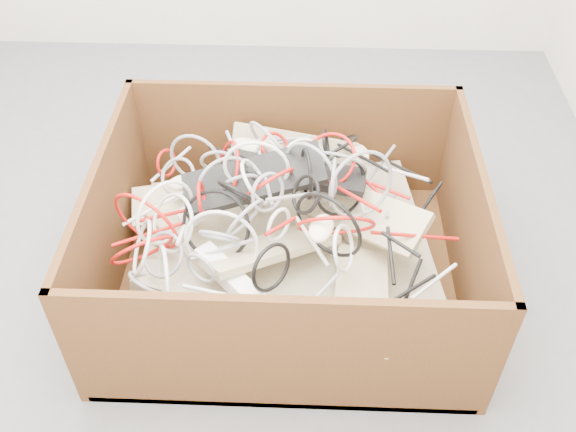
{
  "coord_description": "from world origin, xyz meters",
  "views": [
    {
      "loc": [
        0.24,
        -1.71,
        1.77
      ],
      "look_at": [
        0.18,
        -0.16,
        0.3
      ],
      "focal_mm": 40.46,
      "sensor_mm": 36.0,
      "label": 1
    }
  ],
  "objects_px": {
    "cardboard_box": "(283,255)",
    "power_strip_right": "(235,282)",
    "power_strip_left": "(223,193)",
    "vga_plug": "(407,211)"
  },
  "relations": [
    {
      "from": "power_strip_left",
      "to": "vga_plug",
      "type": "xyz_separation_m",
      "value": [
        0.6,
        -0.05,
        -0.02
      ]
    },
    {
      "from": "vga_plug",
      "to": "cardboard_box",
      "type": "bearing_deg",
      "value": -160.72
    },
    {
      "from": "vga_plug",
      "to": "power_strip_left",
      "type": "bearing_deg",
      "value": -167.94
    },
    {
      "from": "power_strip_right",
      "to": "cardboard_box",
      "type": "bearing_deg",
      "value": 109.0
    },
    {
      "from": "power_strip_left",
      "to": "power_strip_right",
      "type": "height_order",
      "value": "power_strip_left"
    },
    {
      "from": "cardboard_box",
      "to": "power_strip_left",
      "type": "bearing_deg",
      "value": 161.37
    },
    {
      "from": "cardboard_box",
      "to": "vga_plug",
      "type": "xyz_separation_m",
      "value": [
        0.4,
        0.02,
        0.21
      ]
    },
    {
      "from": "cardboard_box",
      "to": "power_strip_right",
      "type": "xyz_separation_m",
      "value": [
        -0.13,
        -0.29,
        0.19
      ]
    },
    {
      "from": "power_strip_left",
      "to": "power_strip_right",
      "type": "distance_m",
      "value": 0.36
    },
    {
      "from": "cardboard_box",
      "to": "power_strip_right",
      "type": "distance_m",
      "value": 0.37
    }
  ]
}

